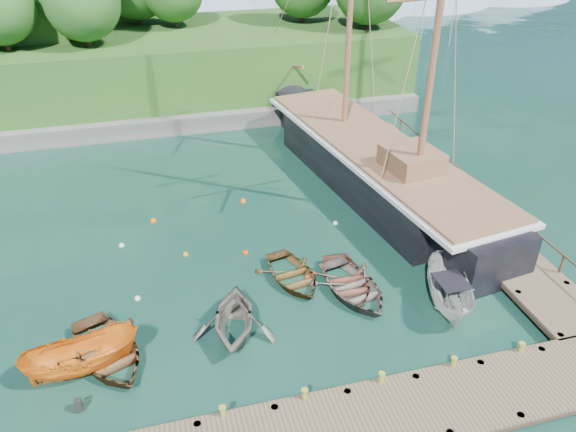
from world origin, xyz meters
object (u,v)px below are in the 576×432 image
cabin_boat_white (447,305)px  rowboat_0 (109,359)px  rowboat_4 (292,280)px  rowboat_1 (235,334)px  schooner (376,169)px  motorboat_orange (85,371)px  rowboat_2 (346,287)px  rowboat_3 (353,294)px

cabin_boat_white → rowboat_0: bearing=-162.8°
rowboat_0 → rowboat_4: rowboat_0 is taller
rowboat_1 → rowboat_4: size_ratio=1.02×
schooner → rowboat_1: bearing=-143.5°
motorboat_orange → schooner: 20.74m
schooner → rowboat_4: bearing=-141.9°
motorboat_orange → schooner: size_ratio=0.16×
cabin_boat_white → rowboat_2: bearing=167.8°
rowboat_0 → rowboat_2: 11.15m
rowboat_0 → schooner: size_ratio=0.17×
rowboat_4 → cabin_boat_white: bearing=-39.9°
motorboat_orange → schooner: schooner is taller
rowboat_1 → schooner: (11.04, 10.99, 1.22)m
rowboat_1 → rowboat_2: 6.01m
rowboat_2 → schooner: schooner is taller
rowboat_3 → motorboat_orange: size_ratio=1.01×
rowboat_3 → schooner: (5.14, 9.78, 1.22)m
schooner → rowboat_0: bearing=-154.0°
rowboat_0 → rowboat_1: (5.24, 0.12, 0.00)m
cabin_boat_white → schooner: size_ratio=0.16×
rowboat_1 → schooner: bearing=58.4°
rowboat_2 → rowboat_4: size_ratio=1.06×
rowboat_2 → cabin_boat_white: bearing=-29.0°
rowboat_2 → motorboat_orange: motorboat_orange is taller
rowboat_0 → schooner: bearing=13.0°
motorboat_orange → cabin_boat_white: size_ratio=0.94×
rowboat_4 → motorboat_orange: size_ratio=0.90×
cabin_boat_white → rowboat_4: bearing=169.4°
rowboat_1 → rowboat_2: bearing=30.6°
rowboat_1 → rowboat_4: rowboat_1 is taller
rowboat_1 → rowboat_3: (5.90, 1.21, 0.00)m
rowboat_4 → schooner: schooner is taller
rowboat_0 → cabin_boat_white: cabin_boat_white is taller
rowboat_0 → rowboat_2: size_ratio=1.12×
rowboat_3 → cabin_boat_white: (3.87, -1.92, 0.00)m
rowboat_0 → rowboat_1: size_ratio=1.17×
rowboat_0 → motorboat_orange: (-0.90, -0.44, 0.00)m
rowboat_1 → motorboat_orange: rowboat_1 is taller
rowboat_4 → cabin_boat_white: 7.35m
rowboat_3 → motorboat_orange: (-12.04, -1.78, 0.00)m
motorboat_orange → cabin_boat_white: cabin_boat_white is taller
rowboat_0 → cabin_boat_white: size_ratio=1.01×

